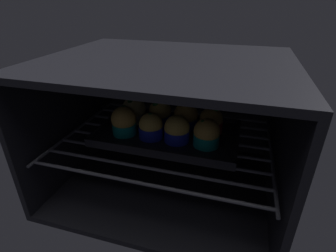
{
  "coord_description": "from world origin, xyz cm",
  "views": [
    {
      "loc": [
        17.7,
        -36.51,
        48.98
      ],
      "look_at": [
        0.0,
        23.43,
        17.08
      ],
      "focal_mm": 27.69,
      "sensor_mm": 36.0,
      "label": 1
    }
  ],
  "objects_px": {
    "baking_tray": "(168,134)",
    "muffin_row0_col0": "(124,121)",
    "muffin_row1_col2": "(186,116)",
    "muffin_row0_col1": "(151,127)",
    "muffin_row1_col0": "(134,111)",
    "muffin_row1_col1": "(160,113)",
    "muffin_row0_col3": "(207,134)",
    "muffin_row0_col2": "(177,130)",
    "muffin_row1_col3": "(211,121)"
  },
  "relations": [
    {
      "from": "baking_tray",
      "to": "muffin_row0_col0",
      "type": "relative_size",
      "value": 4.85
    },
    {
      "from": "muffin_row0_col0",
      "to": "muffin_row1_col2",
      "type": "height_order",
      "value": "same"
    },
    {
      "from": "muffin_row0_col1",
      "to": "muffin_row1_col0",
      "type": "xyz_separation_m",
      "value": [
        -0.08,
        0.08,
        0.0
      ]
    },
    {
      "from": "muffin_row1_col1",
      "to": "muffin_row1_col2",
      "type": "xyz_separation_m",
      "value": [
        0.08,
        0.0,
        0.0
      ]
    },
    {
      "from": "muffin_row0_col0",
      "to": "muffin_row0_col3",
      "type": "bearing_deg",
      "value": 0.2
    },
    {
      "from": "baking_tray",
      "to": "muffin_row1_col1",
      "type": "bearing_deg",
      "value": 131.83
    },
    {
      "from": "muffin_row0_col2",
      "to": "muffin_row1_col0",
      "type": "height_order",
      "value": "muffin_row1_col0"
    },
    {
      "from": "baking_tray",
      "to": "muffin_row1_col3",
      "type": "distance_m",
      "value": 0.12
    },
    {
      "from": "muffin_row0_col2",
      "to": "muffin_row0_col3",
      "type": "height_order",
      "value": "muffin_row0_col3"
    },
    {
      "from": "baking_tray",
      "to": "muffin_row1_col3",
      "type": "relative_size",
      "value": 5.36
    },
    {
      "from": "muffin_row0_col1",
      "to": "muffin_row1_col0",
      "type": "distance_m",
      "value": 0.11
    },
    {
      "from": "muffin_row0_col1",
      "to": "muffin_row1_col2",
      "type": "relative_size",
      "value": 0.88
    },
    {
      "from": "baking_tray",
      "to": "muffin_row0_col3",
      "type": "bearing_deg",
      "value": -19.35
    },
    {
      "from": "muffin_row1_col0",
      "to": "muffin_row1_col1",
      "type": "height_order",
      "value": "muffin_row1_col1"
    },
    {
      "from": "muffin_row0_col0",
      "to": "muffin_row1_col2",
      "type": "bearing_deg",
      "value": 27.99
    },
    {
      "from": "muffin_row0_col3",
      "to": "muffin_row1_col2",
      "type": "xyz_separation_m",
      "value": [
        -0.07,
        0.08,
        0.0
      ]
    },
    {
      "from": "muffin_row1_col0",
      "to": "muffin_row1_col3",
      "type": "xyz_separation_m",
      "value": [
        0.23,
        -0.0,
        -0.0
      ]
    },
    {
      "from": "muffin_row0_col0",
      "to": "muffin_row1_col3",
      "type": "bearing_deg",
      "value": 19.45
    },
    {
      "from": "baking_tray",
      "to": "muffin_row0_col3",
      "type": "relative_size",
      "value": 5.26
    },
    {
      "from": "baking_tray",
      "to": "muffin_row1_col3",
      "type": "xyz_separation_m",
      "value": [
        0.11,
        0.04,
        0.04
      ]
    },
    {
      "from": "muffin_row1_col1",
      "to": "muffin_row1_col2",
      "type": "relative_size",
      "value": 0.96
    },
    {
      "from": "muffin_row0_col2",
      "to": "muffin_row0_col1",
      "type": "bearing_deg",
      "value": -179.83
    },
    {
      "from": "muffin_row0_col3",
      "to": "muffin_row0_col2",
      "type": "bearing_deg",
      "value": 179.17
    },
    {
      "from": "muffin_row1_col0",
      "to": "muffin_row0_col2",
      "type": "bearing_deg",
      "value": -27.05
    },
    {
      "from": "muffin_row0_col2",
      "to": "muffin_row1_col0",
      "type": "bearing_deg",
      "value": 152.95
    },
    {
      "from": "muffin_row1_col1",
      "to": "muffin_row1_col2",
      "type": "distance_m",
      "value": 0.08
    },
    {
      "from": "muffin_row0_col1",
      "to": "muffin_row1_col0",
      "type": "bearing_deg",
      "value": 136.14
    },
    {
      "from": "muffin_row0_col3",
      "to": "muffin_row1_col0",
      "type": "relative_size",
      "value": 0.97
    },
    {
      "from": "muffin_row0_col2",
      "to": "muffin_row1_col1",
      "type": "distance_m",
      "value": 0.1
    },
    {
      "from": "muffin_row0_col0",
      "to": "muffin_row1_col1",
      "type": "xyz_separation_m",
      "value": [
        0.08,
        0.08,
        -0.0
      ]
    },
    {
      "from": "muffin_row0_col0",
      "to": "muffin_row1_col2",
      "type": "distance_m",
      "value": 0.17
    },
    {
      "from": "muffin_row0_col0",
      "to": "muffin_row1_col3",
      "type": "distance_m",
      "value": 0.23
    },
    {
      "from": "muffin_row0_col2",
      "to": "muffin_row1_col2",
      "type": "xyz_separation_m",
      "value": [
        0.01,
        0.08,
        0.0
      ]
    },
    {
      "from": "baking_tray",
      "to": "muffin_row1_col1",
      "type": "xyz_separation_m",
      "value": [
        -0.04,
        0.04,
        0.04
      ]
    },
    {
      "from": "muffin_row1_col2",
      "to": "muffin_row0_col1",
      "type": "bearing_deg",
      "value": -133.88
    },
    {
      "from": "muffin_row1_col1",
      "to": "muffin_row1_col3",
      "type": "relative_size",
      "value": 1.07
    },
    {
      "from": "muffin_row1_col0",
      "to": "muffin_row1_col2",
      "type": "height_order",
      "value": "muffin_row1_col2"
    },
    {
      "from": "baking_tray",
      "to": "muffin_row1_col3",
      "type": "bearing_deg",
      "value": 19.27
    },
    {
      "from": "baking_tray",
      "to": "muffin_row1_col3",
      "type": "height_order",
      "value": "muffin_row1_col3"
    },
    {
      "from": "muffin_row1_col3",
      "to": "muffin_row1_col2",
      "type": "bearing_deg",
      "value": 178.51
    },
    {
      "from": "muffin_row1_col0",
      "to": "muffin_row1_col2",
      "type": "distance_m",
      "value": 0.16
    },
    {
      "from": "baking_tray",
      "to": "muffin_row1_col2",
      "type": "relative_size",
      "value": 4.79
    },
    {
      "from": "muffin_row0_col2",
      "to": "muffin_row1_col2",
      "type": "relative_size",
      "value": 0.89
    },
    {
      "from": "muffin_row0_col2",
      "to": "muffin_row1_col2",
      "type": "height_order",
      "value": "muffin_row1_col2"
    },
    {
      "from": "muffin_row0_col3",
      "to": "muffin_row1_col0",
      "type": "distance_m",
      "value": 0.24
    },
    {
      "from": "muffin_row0_col1",
      "to": "muffin_row1_col3",
      "type": "distance_m",
      "value": 0.16
    },
    {
      "from": "muffin_row0_col3",
      "to": "muffin_row1_col3",
      "type": "distance_m",
      "value": 0.08
    },
    {
      "from": "muffin_row1_col1",
      "to": "muffin_row1_col3",
      "type": "bearing_deg",
      "value": -0.25
    },
    {
      "from": "muffin_row0_col3",
      "to": "muffin_row1_col0",
      "type": "xyz_separation_m",
      "value": [
        -0.23,
        0.08,
        0.0
      ]
    },
    {
      "from": "muffin_row0_col2",
      "to": "muffin_row1_col3",
      "type": "distance_m",
      "value": 0.11
    }
  ]
}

